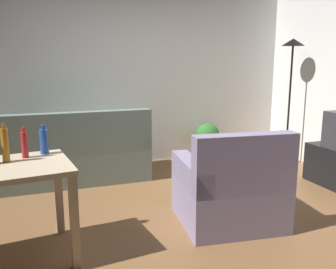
# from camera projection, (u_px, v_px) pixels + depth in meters

# --- Properties ---
(ground_plane) EXTENTS (5.20, 4.40, 0.02)m
(ground_plane) POSITION_uv_depth(u_px,v_px,m) (176.00, 223.00, 3.51)
(ground_plane) COLOR brown
(wall_rear) EXTENTS (5.20, 0.10, 2.70)m
(wall_rear) POSITION_uv_depth(u_px,v_px,m) (122.00, 72.00, 5.26)
(wall_rear) COLOR white
(wall_rear) RESTS_ON ground_plane
(couch) EXTENTS (1.79, 0.84, 0.92)m
(couch) POSITION_uv_depth(u_px,v_px,m) (76.00, 157.00, 4.66)
(couch) COLOR slate
(couch) RESTS_ON ground_plane
(torchiere_lamp) EXTENTS (0.32, 0.32, 1.81)m
(torchiere_lamp) POSITION_uv_depth(u_px,v_px,m) (292.00, 67.00, 5.18)
(torchiere_lamp) COLOR black
(torchiere_lamp) RESTS_ON ground_plane
(potted_plant) EXTENTS (0.36, 0.36, 0.57)m
(potted_plant) POSITION_uv_depth(u_px,v_px,m) (208.00, 139.00, 5.60)
(potted_plant) COLOR brown
(potted_plant) RESTS_ON ground_plane
(armchair) EXTENTS (0.99, 0.94, 0.92)m
(armchair) POSITION_uv_depth(u_px,v_px,m) (231.00, 191.00, 3.41)
(armchair) COLOR gray
(armchair) RESTS_ON ground_plane
(bottle_amber) EXTENTS (0.05, 0.05, 0.30)m
(bottle_amber) POSITION_uv_depth(u_px,v_px,m) (5.00, 145.00, 2.75)
(bottle_amber) COLOR #9E6019
(bottle_amber) RESTS_ON desk
(bottle_red) EXTENTS (0.05, 0.05, 0.25)m
(bottle_red) POSITION_uv_depth(u_px,v_px,m) (25.00, 144.00, 2.88)
(bottle_red) COLOR #AD2323
(bottle_red) RESTS_ON desk
(bottle_blue) EXTENTS (0.07, 0.07, 0.24)m
(bottle_blue) POSITION_uv_depth(u_px,v_px,m) (44.00, 141.00, 3.00)
(bottle_blue) COLOR #2347A3
(bottle_blue) RESTS_ON desk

